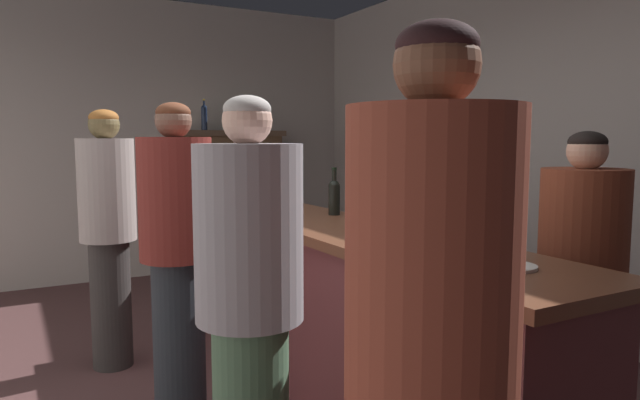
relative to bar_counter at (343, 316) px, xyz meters
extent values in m
cube|color=#B5ABA2|center=(-0.59, 3.66, 0.96)|extent=(5.38, 0.12, 2.94)
cube|color=#B4A9A1|center=(2.10, 0.10, 0.96)|extent=(0.12, 7.12, 2.94)
cube|color=brown|center=(0.00, 0.00, -0.03)|extent=(0.56, 2.97, 0.96)
cube|color=brown|center=(0.00, 0.00, 0.47)|extent=(0.64, 3.09, 0.05)
cube|color=brown|center=(0.60, 3.38, 0.28)|extent=(1.07, 0.33, 1.57)
cube|color=brown|center=(0.60, 3.38, 1.03)|extent=(1.15, 0.39, 0.06)
cylinder|color=#1A3B23|center=(-0.14, 0.50, 0.61)|extent=(0.07, 0.07, 0.22)
sphere|color=#1A3B23|center=(-0.14, 0.50, 0.72)|extent=(0.07, 0.07, 0.07)
cylinder|color=#1A3B23|center=(-0.14, 0.50, 0.76)|extent=(0.03, 0.03, 0.09)
cylinder|color=red|center=(-0.14, 0.50, 0.81)|extent=(0.03, 0.03, 0.02)
cylinder|color=black|center=(0.19, 0.43, 0.59)|extent=(0.07, 0.07, 0.18)
sphere|color=black|center=(0.19, 0.43, 0.68)|extent=(0.07, 0.07, 0.07)
cylinder|color=black|center=(0.19, 0.43, 0.73)|extent=(0.03, 0.03, 0.10)
cylinder|color=black|center=(0.19, 0.43, 0.79)|extent=(0.03, 0.03, 0.02)
cylinder|color=#4A2E14|center=(0.21, -0.11, 0.61)|extent=(0.06, 0.06, 0.22)
sphere|color=#4A2E14|center=(0.21, -0.11, 0.72)|extent=(0.06, 0.06, 0.06)
cylinder|color=#4A2E14|center=(0.21, -0.11, 0.77)|extent=(0.02, 0.02, 0.10)
cylinder|color=#B51729|center=(0.21, -0.11, 0.82)|extent=(0.02, 0.02, 0.02)
cylinder|color=white|center=(-0.21, 0.31, 0.50)|extent=(0.06, 0.06, 0.00)
cylinder|color=white|center=(-0.21, 0.31, 0.53)|extent=(0.01, 0.01, 0.06)
ellipsoid|color=white|center=(-0.21, 0.31, 0.59)|extent=(0.07, 0.07, 0.06)
cylinder|color=white|center=(0.18, -0.31, 0.50)|extent=(0.06, 0.06, 0.00)
cylinder|color=white|center=(0.18, -0.31, 0.55)|extent=(0.01, 0.01, 0.09)
ellipsoid|color=white|center=(0.18, -0.31, 0.62)|extent=(0.08, 0.08, 0.07)
cylinder|color=#443329|center=(-0.01, -0.89, 0.62)|extent=(0.12, 0.12, 0.23)
cylinder|color=#38602D|center=(0.02, -0.89, 0.74)|extent=(0.01, 0.01, 0.20)
sphere|color=yellow|center=(0.02, -0.89, 0.84)|extent=(0.07, 0.07, 0.07)
cylinder|color=#38602D|center=(0.01, -0.85, 0.72)|extent=(0.01, 0.01, 0.17)
sphere|color=#D34281|center=(0.01, -0.85, 0.80)|extent=(0.06, 0.06, 0.06)
cylinder|color=#38602D|center=(-0.02, -0.87, 0.73)|extent=(0.01, 0.01, 0.18)
sphere|color=yellow|center=(-0.02, -0.87, 0.81)|extent=(0.06, 0.06, 0.06)
cylinder|color=#38602D|center=(-0.06, -0.90, 0.76)|extent=(0.01, 0.01, 0.24)
sphere|color=red|center=(-0.06, -0.90, 0.88)|extent=(0.05, 0.05, 0.05)
cylinder|color=#38602D|center=(-0.02, -0.92, 0.74)|extent=(0.01, 0.01, 0.20)
sphere|color=gold|center=(-0.02, -0.92, 0.84)|extent=(0.08, 0.08, 0.08)
cylinder|color=#38602D|center=(0.01, -0.90, 0.74)|extent=(0.01, 0.01, 0.20)
sphere|color=#C14B7D|center=(0.01, -0.90, 0.84)|extent=(0.08, 0.08, 0.08)
cylinder|color=white|center=(0.02, -1.15, 0.51)|extent=(0.19, 0.19, 0.01)
cylinder|color=#19243D|center=(0.30, 3.38, 1.18)|extent=(0.07, 0.07, 0.24)
sphere|color=#19243D|center=(0.30, 3.38, 1.30)|extent=(0.07, 0.07, 0.07)
cylinder|color=#19243D|center=(0.30, 3.38, 1.34)|extent=(0.02, 0.02, 0.08)
cylinder|color=gold|center=(0.30, 3.38, 1.39)|extent=(0.02, 0.02, 0.02)
cylinder|color=#193822|center=(0.58, 3.38, 1.17)|extent=(0.08, 0.08, 0.21)
sphere|color=#193822|center=(0.58, 3.38, 1.27)|extent=(0.08, 0.08, 0.08)
cylinder|color=#193822|center=(0.58, 3.38, 1.32)|extent=(0.03, 0.03, 0.08)
cylinder|color=gold|center=(0.58, 3.38, 1.37)|extent=(0.03, 0.03, 0.02)
cylinder|color=#1A3324|center=(0.90, 3.38, 1.17)|extent=(0.06, 0.06, 0.21)
sphere|color=#1A3324|center=(0.90, 3.38, 1.28)|extent=(0.06, 0.06, 0.06)
cylinder|color=#1A3324|center=(0.90, 3.38, 1.32)|extent=(0.02, 0.02, 0.09)
cylinder|color=#AB151B|center=(0.90, 3.38, 1.38)|extent=(0.02, 0.02, 0.02)
cylinder|color=#24292F|center=(-0.84, 0.24, -0.07)|extent=(0.27, 0.27, 0.87)
cylinder|color=maroon|center=(-0.84, 0.24, 0.67)|extent=(0.37, 0.37, 0.62)
sphere|color=brown|center=(-0.84, 0.24, 1.06)|extent=(0.18, 0.18, 0.18)
ellipsoid|color=#5A2E1C|center=(-0.84, 0.24, 1.10)|extent=(0.17, 0.17, 0.10)
cylinder|color=#2E2A29|center=(-1.03, 1.20, -0.09)|extent=(0.25, 0.25, 0.83)
cylinder|color=gray|center=(-1.03, 1.20, 0.65)|extent=(0.35, 0.35, 0.65)
sphere|color=brown|center=(-1.03, 1.20, 1.06)|extent=(0.19, 0.19, 0.19)
ellipsoid|color=#965826|center=(-1.03, 1.20, 1.10)|extent=(0.18, 0.18, 0.11)
cylinder|color=gray|center=(-0.85, -0.76, 0.64)|extent=(0.38, 0.38, 0.62)
sphere|color=#DFA892|center=(-0.85, -0.76, 1.03)|extent=(0.17, 0.17, 0.17)
ellipsoid|color=#B0A6A1|center=(-0.85, -0.76, 1.07)|extent=(0.16, 0.16, 0.10)
cylinder|color=brown|center=(-0.75, -1.62, 0.71)|extent=(0.39, 0.39, 0.67)
sphere|color=brown|center=(-0.75, -1.62, 1.13)|extent=(0.19, 0.19, 0.19)
ellipsoid|color=black|center=(-0.75, -1.62, 1.17)|extent=(0.18, 0.18, 0.10)
cylinder|color=#B3AC95|center=(0.74, -0.91, -0.12)|extent=(0.28, 0.28, 0.77)
cylinder|color=brown|center=(0.74, -0.91, 0.55)|extent=(0.39, 0.39, 0.57)
sphere|color=#DEA588|center=(0.74, -0.91, 0.92)|extent=(0.18, 0.18, 0.18)
ellipsoid|color=black|center=(0.74, -0.91, 0.96)|extent=(0.17, 0.17, 0.10)
camera|label=1|loc=(-1.57, -2.60, 0.97)|focal=31.86mm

